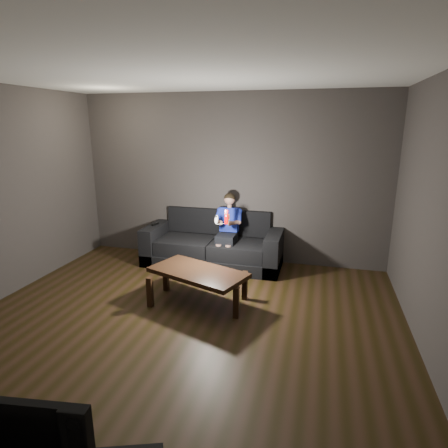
# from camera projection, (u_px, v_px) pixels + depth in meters

# --- Properties ---
(floor) EXTENTS (5.00, 5.00, 0.00)m
(floor) POSITION_uv_depth(u_px,v_px,m) (174.00, 334.00, 4.05)
(floor) COLOR black
(floor) RESTS_ON ground
(back_wall) EXTENTS (5.00, 0.04, 2.70)m
(back_wall) POSITION_uv_depth(u_px,v_px,m) (230.00, 179.00, 6.04)
(back_wall) COLOR #3E3936
(back_wall) RESTS_ON ground
(ceiling) EXTENTS (5.00, 5.00, 0.02)m
(ceiling) POSITION_uv_depth(u_px,v_px,m) (164.00, 67.00, 3.36)
(ceiling) COLOR silver
(ceiling) RESTS_ON back_wall
(sofa) EXTENTS (2.19, 0.95, 0.85)m
(sofa) POSITION_uv_depth(u_px,v_px,m) (214.00, 247.00, 6.08)
(sofa) COLOR black
(sofa) RESTS_ON floor
(child) EXTENTS (0.43, 0.52, 1.05)m
(child) POSITION_uv_depth(u_px,v_px,m) (228.00, 224.00, 5.85)
(child) COLOR black
(child) RESTS_ON sofa
(wii_remote_red) EXTENTS (0.06, 0.08, 0.21)m
(wii_remote_red) POSITION_uv_depth(u_px,v_px,m) (226.00, 217.00, 5.40)
(wii_remote_red) COLOR #E60000
(wii_remote_red) RESTS_ON child
(nunchuk_white) EXTENTS (0.06, 0.09, 0.14)m
(nunchuk_white) POSITION_uv_depth(u_px,v_px,m) (216.00, 219.00, 5.45)
(nunchuk_white) COLOR white
(nunchuk_white) RESTS_ON child
(wii_remote_black) EXTENTS (0.08, 0.15, 0.03)m
(wii_remote_black) POSITION_uv_depth(u_px,v_px,m) (155.00, 224.00, 6.16)
(wii_remote_black) COLOR black
(wii_remote_black) RESTS_ON sofa
(coffee_table) EXTENTS (1.34, 0.98, 0.44)m
(coffee_table) POSITION_uv_depth(u_px,v_px,m) (198.00, 275.00, 4.68)
(coffee_table) COLOR black
(coffee_table) RESTS_ON floor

